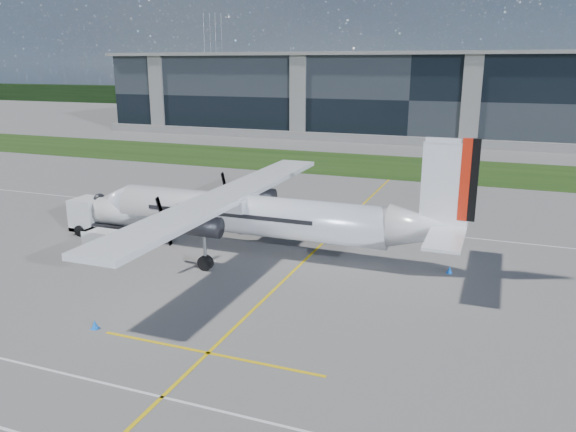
{
  "coord_description": "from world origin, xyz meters",
  "views": [
    {
      "loc": [
        15.4,
        -27.52,
        13.6
      ],
      "look_at": [
        1.59,
        8.56,
        3.06
      ],
      "focal_mm": 35.0,
      "sensor_mm": 36.0,
      "label": 1
    }
  ],
  "objects": [
    {
      "name": "ground",
      "position": [
        0.0,
        40.0,
        0.0
      ],
      "size": [
        400.0,
        400.0,
        0.0
      ],
      "primitive_type": "plane",
      "color": "slate",
      "rests_on": "ground"
    },
    {
      "name": "grass_strip",
      "position": [
        0.0,
        48.0,
        0.02
      ],
      "size": [
        400.0,
        18.0,
        0.04
      ],
      "primitive_type": "cube",
      "color": "#1B350E",
      "rests_on": "ground"
    },
    {
      "name": "terminal_building",
      "position": [
        0.0,
        80.0,
        7.5
      ],
      "size": [
        120.0,
        20.0,
        15.0
      ],
      "primitive_type": "cube",
      "color": "black",
      "rests_on": "ground"
    },
    {
      "name": "tree_line",
      "position": [
        0.0,
        140.0,
        3.0
      ],
      "size": [
        400.0,
        6.0,
        6.0
      ],
      "primitive_type": "cube",
      "color": "black",
      "rests_on": "ground"
    },
    {
      "name": "pylon_west",
      "position": [
        -80.0,
        150.0,
        15.0
      ],
      "size": [
        9.0,
        4.6,
        30.0
      ],
      "primitive_type": null,
      "color": "gray",
      "rests_on": "ground"
    },
    {
      "name": "yellow_taxiway_centerline",
      "position": [
        3.0,
        10.0,
        0.01
      ],
      "size": [
        0.2,
        70.0,
        0.01
      ],
      "primitive_type": "cube",
      "color": "yellow",
      "rests_on": "ground"
    },
    {
      "name": "turboprop_aircraft",
      "position": [
        -0.47,
        8.65,
        4.58
      ],
      "size": [
        29.45,
        30.54,
        9.16
      ],
      "primitive_type": null,
      "color": "white",
      "rests_on": "ground"
    },
    {
      "name": "fuel_tanker_truck",
      "position": [
        -13.81,
        8.35,
        1.55
      ],
      "size": [
        8.26,
        2.69,
        3.1
      ],
      "primitive_type": null,
      "color": "silver",
      "rests_on": "ground"
    },
    {
      "name": "baggage_tug",
      "position": [
        -12.07,
        4.9,
        0.77
      ],
      "size": [
        2.58,
        1.55,
        1.55
      ],
      "primitive_type": null,
      "color": "white",
      "rests_on": "ground"
    },
    {
      "name": "ground_crew_person",
      "position": [
        -9.5,
        5.26,
        0.91
      ],
      "size": [
        0.55,
        0.76,
        1.82
      ],
      "primitive_type": "imported",
      "rotation": [
        0.0,
        0.0,
        1.6
      ],
      "color": "#F25907",
      "rests_on": "ground"
    },
    {
      "name": "safety_cone_stbdwing",
      "position": [
        -2.51,
        23.73,
        0.25
      ],
      "size": [
        0.36,
        0.36,
        0.5
      ],
      "primitive_type": "cone",
      "color": "#0E70F9",
      "rests_on": "ground"
    },
    {
      "name": "safety_cone_nose_stbd",
      "position": [
        -14.11,
        9.64,
        0.25
      ],
      "size": [
        0.36,
        0.36,
        0.5
      ],
      "primitive_type": "cone",
      "color": "#0E70F9",
      "rests_on": "ground"
    },
    {
      "name": "safety_cone_portwing",
      "position": [
        -3.86,
        -5.85,
        0.25
      ],
      "size": [
        0.36,
        0.36,
        0.5
      ],
      "primitive_type": "cone",
      "color": "#0E70F9",
      "rests_on": "ground"
    },
    {
      "name": "safety_cone_nose_port",
      "position": [
        -14.28,
        7.19,
        0.25
      ],
      "size": [
        0.36,
        0.36,
        0.5
      ],
      "primitive_type": "cone",
      "color": "#0E70F9",
      "rests_on": "ground"
    },
    {
      "name": "safety_cone_fwd",
      "position": [
        -16.01,
        8.78,
        0.25
      ],
      "size": [
        0.36,
        0.36,
        0.5
      ],
      "primitive_type": "cone",
      "color": "#0E70F9",
      "rests_on": "ground"
    },
    {
      "name": "safety_cone_tail",
      "position": [
        12.9,
        9.31,
        0.25
      ],
      "size": [
        0.36,
        0.36,
        0.5
      ],
      "primitive_type": "cone",
      "color": "#0E70F9",
      "rests_on": "ground"
    }
  ]
}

